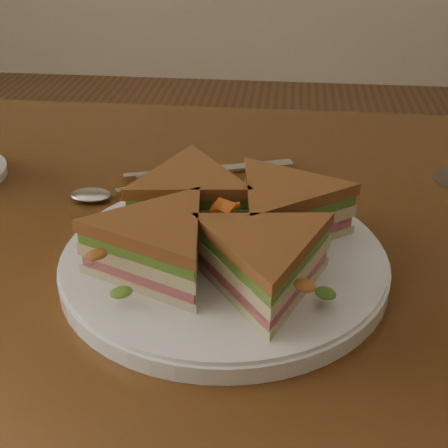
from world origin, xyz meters
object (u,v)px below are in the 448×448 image
object	(u,v)px
table	(177,312)
spoon	(110,192)
plate	(224,262)
sandwich_wedges	(224,229)
knife	(204,171)

from	to	relation	value
table	spoon	size ratio (longest dim) A/B	7.34
plate	table	bearing A→B (deg)	136.72
plate	spoon	size ratio (longest dim) A/B	1.88
table	sandwich_wedges	world-z (taller)	sandwich_wedges
table	plate	xyz separation A→B (m)	(0.06, -0.06, 0.11)
knife	table	bearing A→B (deg)	-112.10
sandwich_wedges	spoon	bearing A→B (deg)	136.99
table	plate	world-z (taller)	plate
sandwich_wedges	spoon	size ratio (longest dim) A/B	1.86
plate	knife	xyz separation A→B (m)	(-0.05, 0.21, -0.01)
spoon	knife	bearing A→B (deg)	5.05
table	plate	distance (m)	0.13
plate	sandwich_wedges	xyz separation A→B (m)	(0.00, -0.00, 0.04)
table	spoon	world-z (taller)	spoon
spoon	table	bearing A→B (deg)	-73.98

